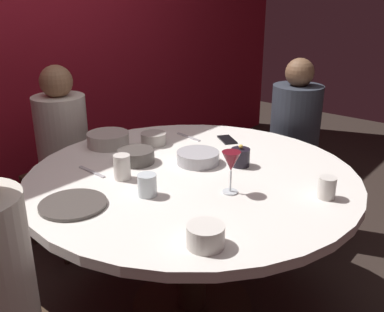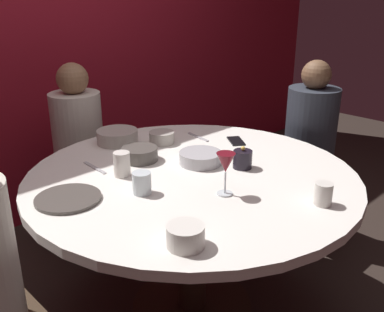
{
  "view_description": "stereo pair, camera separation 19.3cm",
  "coord_description": "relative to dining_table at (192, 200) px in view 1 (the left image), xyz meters",
  "views": [
    {
      "loc": [
        -1.39,
        -1.14,
        1.52
      ],
      "look_at": [
        0.0,
        0.0,
        0.83
      ],
      "focal_mm": 40.84,
      "sensor_mm": 36.0,
      "label": 1
    },
    {
      "loc": [
        -1.26,
        -1.29,
        1.52
      ],
      "look_at": [
        0.0,
        0.0,
        0.83
      ],
      "focal_mm": 40.84,
      "sensor_mm": 36.0,
      "label": 2
    }
  ],
  "objects": [
    {
      "name": "bowl_serving_large",
      "position": [
        0.11,
        0.05,
        0.16
      ],
      "size": [
        0.2,
        0.2,
        0.06
      ],
      "primitive_type": "cylinder",
      "color": "#B7B7BC",
      "rests_on": "dining_table"
    },
    {
      "name": "cup_by_right_diner",
      "position": [
        0.14,
        -0.57,
        0.18
      ],
      "size": [
        0.07,
        0.07,
        0.09
      ],
      "primitive_type": "cylinder",
      "color": "silver",
      "rests_on": "dining_table"
    },
    {
      "name": "cup_near_candle",
      "position": [
        -0.29,
        -0.01,
        0.18
      ],
      "size": [
        0.08,
        0.08,
        0.09
      ],
      "primitive_type": "cylinder",
      "color": "silver",
      "rests_on": "dining_table"
    },
    {
      "name": "bowl_salad_center",
      "position": [
        -0.43,
        -0.41,
        0.17
      ],
      "size": [
        0.12,
        0.12,
        0.07
      ],
      "primitive_type": "cylinder",
      "color": "silver",
      "rests_on": "dining_table"
    },
    {
      "name": "candle_holder",
      "position": [
        0.21,
        -0.12,
        0.18
      ],
      "size": [
        0.09,
        0.09,
        0.11
      ],
      "color": "black",
      "rests_on": "dining_table"
    },
    {
      "name": "bowl_rice_portion",
      "position": [
        0.17,
        0.4,
        0.17
      ],
      "size": [
        0.13,
        0.13,
        0.06
      ],
      "primitive_type": "cylinder",
      "color": "#B2ADA3",
      "rests_on": "dining_table"
    },
    {
      "name": "knife_near_plate",
      "position": [
        0.37,
        0.33,
        0.14
      ],
      "size": [
        0.04,
        0.18,
        0.01
      ],
      "primitive_type": "cube",
      "rotation": [
        0.0,
        0.0,
        -0.16
      ],
      "color": "#B7B7BC",
      "rests_on": "dining_table"
    },
    {
      "name": "ground_plane",
      "position": [
        0.0,
        0.0,
        -0.61
      ],
      "size": [
        8.0,
        8.0,
        0.0
      ],
      "primitive_type": "plane",
      "color": "#2D231E"
    },
    {
      "name": "dining_table",
      "position": [
        0.0,
        0.0,
        0.0
      ],
      "size": [
        1.48,
        1.48,
        0.75
      ],
      "color": "white",
      "rests_on": "ground"
    },
    {
      "name": "bowl_small_white",
      "position": [
        -0.07,
        0.28,
        0.17
      ],
      "size": [
        0.17,
        0.17,
        0.06
      ],
      "primitive_type": "cylinder",
      "color": "#4C4742",
      "rests_on": "dining_table"
    },
    {
      "name": "bowl_sauce_side",
      "position": [
        -0.0,
        0.57,
        0.17
      ],
      "size": [
        0.22,
        0.22,
        0.07
      ],
      "primitive_type": "cylinder",
      "color": "#B2ADA3",
      "rests_on": "dining_table"
    },
    {
      "name": "cup_by_left_diner",
      "position": [
        -0.24,
        0.19,
        0.19
      ],
      "size": [
        0.07,
        0.07,
        0.11
      ],
      "primitive_type": "cylinder",
      "color": "silver",
      "rests_on": "dining_table"
    },
    {
      "name": "back_wall",
      "position": [
        0.0,
        1.47,
        0.69
      ],
      "size": [
        6.0,
        0.1,
        2.6
      ],
      "primitive_type": "cube",
      "color": "maroon",
      "rests_on": "ground"
    },
    {
      "name": "wine_glass",
      "position": [
        -0.06,
        -0.25,
        0.26
      ],
      "size": [
        0.08,
        0.08,
        0.18
      ],
      "color": "silver",
      "rests_on": "dining_table"
    },
    {
      "name": "cell_phone",
      "position": [
        0.47,
        0.14,
        0.14
      ],
      "size": [
        0.14,
        0.15,
        0.01
      ],
      "primitive_type": "cube",
      "rotation": [
        0.0,
        0.0,
        2.53
      ],
      "color": "black",
      "rests_on": "dining_table"
    },
    {
      "name": "fork_near_plate",
      "position": [
        -0.28,
        0.35,
        0.14
      ],
      "size": [
        0.02,
        0.18,
        0.01
      ],
      "primitive_type": "cube",
      "rotation": [
        0.0,
        0.0,
        -0.05
      ],
      "color": "#B7B7BC",
      "rests_on": "dining_table"
    },
    {
      "name": "seated_diner_right",
      "position": [
        1.0,
        0.0,
        0.09
      ],
      "size": [
        0.4,
        0.4,
        1.14
      ],
      "rotation": [
        0.0,
        0.0,
        3.14
      ],
      "color": "#3F2D1E",
      "rests_on": "ground"
    },
    {
      "name": "dinner_plate",
      "position": [
        -0.54,
        0.14,
        0.14
      ],
      "size": [
        0.26,
        0.26,
        0.01
      ],
      "primitive_type": "cylinder",
      "color": "#4C4742",
      "rests_on": "dining_table"
    },
    {
      "name": "seated_diner_back",
      "position": [
        0.0,
        0.99,
        0.08
      ],
      "size": [
        0.4,
        0.4,
        1.13
      ],
      "rotation": [
        0.0,
        0.0,
        4.71
      ],
      "color": "#3F2D1E",
      "rests_on": "ground"
    }
  ]
}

